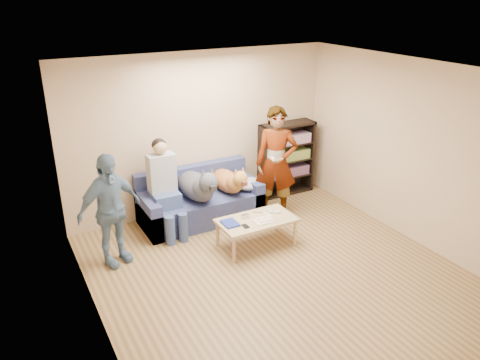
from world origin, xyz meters
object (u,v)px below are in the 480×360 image
person_seated (164,184)px  camera_silver (245,216)px  sofa (199,203)px  person_standing_right (276,163)px  bookshelf (286,157)px  dog_tan (229,181)px  coffee_table (257,222)px  dog_gray (198,186)px  notebook_blue (230,223)px  person_standing_left (110,210)px

person_seated → camera_silver: bearing=-46.9°
sofa → person_seated: bearing=-168.2°
person_standing_right → camera_silver: 1.17m
person_seated → bookshelf: (2.41, 0.36, -0.09)m
person_seated → dog_tan: 1.09m
sofa → coffee_table: 1.23m
sofa → bookshelf: bearing=7.4°
person_standing_right → dog_gray: size_ratio=1.42×
sofa → bookshelf: size_ratio=1.46×
notebook_blue → person_seated: size_ratio=0.18×
person_standing_right → sofa: (-1.15, 0.45, -0.62)m
camera_silver → dog_gray: (-0.34, 0.88, 0.21)m
notebook_blue → bookshelf: bookshelf is taller
dog_gray → coffee_table: bearing=-65.4°
camera_silver → person_seated: 1.30m
person_standing_right → camera_silver: bearing=-111.4°
person_seated → coffee_table: (0.98, -1.04, -0.40)m
camera_silver → dog_tan: dog_tan is taller
person_seated → dog_tan: person_seated is taller
sofa → dog_tan: dog_tan is taller
person_standing_right → dog_tan: bearing=-169.8°
person_standing_right → dog_gray: person_standing_right is taller
notebook_blue → bookshelf: size_ratio=0.20×
camera_silver → bookshelf: 2.02m
bookshelf → person_standing_left: bearing=-165.5°
person_standing_right → sofa: person_standing_right is taller
camera_silver → dog_tan: (0.22, 0.91, 0.17)m
sofa → dog_tan: 0.59m
person_standing_right → bookshelf: 0.97m
sofa → coffee_table: sofa is taller
person_standing_left → coffee_table: (1.91, -0.53, -0.41)m
sofa → dog_gray: dog_gray is taller
person_standing_right → dog_tan: (-0.68, 0.31, -0.28)m
notebook_blue → camera_silver: size_ratio=2.36×
person_seated → dog_gray: (0.52, -0.04, -0.12)m
person_standing_right → coffee_table: person_standing_right is taller
person_standing_right → coffee_table: bearing=-102.3°
person_standing_left → dog_tan: (2.01, 0.50, -0.16)m
coffee_table → notebook_blue: bearing=172.9°
person_standing_left → dog_tan: bearing=-4.3°
sofa → person_standing_right: bearing=-21.2°
notebook_blue → dog_gray: dog_gray is taller
notebook_blue → person_standing_left: bearing=162.4°
sofa → bookshelf: bookshelf is taller
sofa → camera_silver: bearing=-76.4°
camera_silver → dog_gray: size_ratio=0.09×
person_standing_right → dog_tan: size_ratio=1.57×
dog_tan → bookshelf: size_ratio=0.88×
notebook_blue → person_seated: person_seated is taller
dog_gray → coffee_table: dog_gray is taller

